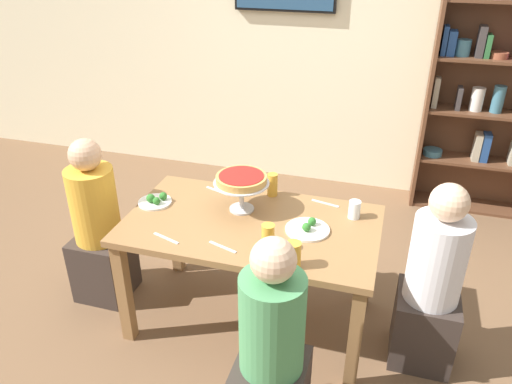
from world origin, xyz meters
name	(u,v)px	position (x,y,z in m)	size (l,w,h in m)	color
ground_plane	(252,319)	(0.00, 0.00, 0.00)	(12.00, 12.00, 0.00)	brown
rear_partition	(323,35)	(0.00, 2.20, 1.40)	(8.00, 0.12, 2.80)	beige
dining_table	(251,237)	(0.00, 0.00, 0.64)	(1.48, 0.85, 0.74)	olive
bookshelf	(500,79)	(1.49, 2.01, 1.17)	(1.10, 0.30, 2.21)	brown
diner_head_west	(99,233)	(-1.04, -0.02, 0.49)	(0.34, 0.34, 1.15)	#382D28
diner_head_east	(431,291)	(1.04, -0.02, 0.49)	(0.34, 0.34, 1.15)	#382D28
diner_near_right	(271,358)	(0.32, -0.73, 0.49)	(0.34, 0.34, 1.15)	#382D28
deep_dish_pizza_stand	(241,181)	(-0.10, 0.13, 0.93)	(0.33, 0.33, 0.23)	silver
salad_plate_near_diner	(156,201)	(-0.64, 0.05, 0.76)	(0.21, 0.21, 0.07)	white
salad_plate_far_diner	(308,228)	(0.33, 0.01, 0.75)	(0.25, 0.25, 0.06)	white
beer_glass_amber_tall	(293,255)	(0.33, -0.34, 0.81)	(0.08, 0.08, 0.14)	gold
beer_glass_amber_short	(272,185)	(0.03, 0.36, 0.81)	(0.07, 0.07, 0.15)	gold
beer_glass_amber_spare	(268,237)	(0.17, -0.24, 0.82)	(0.07, 0.07, 0.15)	gold
water_glass_clear_near	(354,209)	(0.57, 0.23, 0.79)	(0.07, 0.07, 0.11)	white
cutlery_fork_near	(217,191)	(-0.33, 0.31, 0.74)	(0.18, 0.02, 0.01)	silver
cutlery_knife_near	(223,247)	(-0.07, -0.29, 0.74)	(0.18, 0.02, 0.01)	silver
cutlery_fork_far	(166,238)	(-0.40, -0.30, 0.74)	(0.18, 0.02, 0.01)	silver
cutlery_knife_far	(325,203)	(0.38, 0.34, 0.74)	(0.18, 0.02, 0.01)	silver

